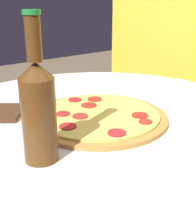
% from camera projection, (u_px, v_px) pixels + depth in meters
% --- Properties ---
extents(table, '(0.96, 0.96, 0.74)m').
position_uv_depth(table, '(100.00, 167.00, 0.91)').
color(table, silver).
rests_on(table, ground_plane).
extents(pizza, '(0.36, 0.36, 0.02)m').
position_uv_depth(pizza, '(98.00, 116.00, 0.81)').
color(pizza, '#B77F3D').
rests_on(pizza, table).
extents(beer_bottle, '(0.07, 0.07, 0.28)m').
position_uv_depth(beer_bottle, '(38.00, 108.00, 0.58)').
color(beer_bottle, '#563314').
rests_on(beer_bottle, table).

